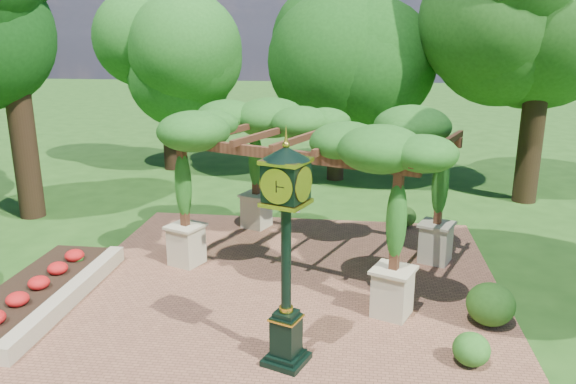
# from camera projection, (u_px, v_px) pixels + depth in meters

# --- Properties ---
(ground) EXTENTS (120.00, 120.00, 0.00)m
(ground) POSITION_uv_depth(u_px,v_px,m) (272.00, 329.00, 11.38)
(ground) COLOR #1E4714
(ground) RESTS_ON ground
(brick_plaza) EXTENTS (10.00, 12.00, 0.04)m
(brick_plaza) POSITION_uv_depth(u_px,v_px,m) (279.00, 306.00, 12.33)
(brick_plaza) COLOR brown
(brick_plaza) RESTS_ON ground
(border_wall) EXTENTS (0.35, 5.00, 0.40)m
(border_wall) POSITION_uv_depth(u_px,v_px,m) (70.00, 296.00, 12.38)
(border_wall) COLOR #C6B793
(border_wall) RESTS_ON ground
(flower_bed) EXTENTS (1.50, 5.00, 0.36)m
(flower_bed) POSITION_uv_depth(u_px,v_px,m) (32.00, 295.00, 12.50)
(flower_bed) COLOR red
(flower_bed) RESTS_ON ground
(pedestal_clock) EXTENTS (1.03, 1.03, 4.07)m
(pedestal_clock) POSITION_uv_depth(u_px,v_px,m) (286.00, 238.00, 9.53)
(pedestal_clock) COLOR black
(pedestal_clock) RESTS_ON brick_plaza
(pergola) EXTENTS (7.45, 6.12, 4.04)m
(pergola) POSITION_uv_depth(u_px,v_px,m) (313.00, 138.00, 13.73)
(pergola) COLOR beige
(pergola) RESTS_ON brick_plaza
(sundial) EXTENTS (0.72, 0.72, 1.14)m
(sundial) POSITION_uv_depth(u_px,v_px,m) (290.00, 196.00, 18.91)
(sundial) COLOR gray
(sundial) RESTS_ON ground
(shrub_front) EXTENTS (0.84, 0.84, 0.60)m
(shrub_front) POSITION_uv_depth(u_px,v_px,m) (471.00, 349.00, 10.04)
(shrub_front) COLOR #26601B
(shrub_front) RESTS_ON brick_plaza
(shrub_mid) EXTENTS (1.13, 1.13, 0.88)m
(shrub_mid) POSITION_uv_depth(u_px,v_px,m) (491.00, 304.00, 11.41)
(shrub_mid) COLOR #245117
(shrub_mid) RESTS_ON brick_plaza
(shrub_back) EXTENTS (0.79, 0.79, 0.66)m
(shrub_back) POSITION_uv_depth(u_px,v_px,m) (404.00, 216.00, 17.23)
(shrub_back) COLOR #2B5819
(shrub_back) RESTS_ON brick_plaza
(tree_west_far) EXTENTS (4.24, 4.24, 7.01)m
(tree_west_far) POSITION_uv_depth(u_px,v_px,m) (166.00, 57.00, 23.52)
(tree_west_far) COLOR black
(tree_west_far) RESTS_ON ground
(tree_north) EXTENTS (4.75, 4.75, 7.35)m
(tree_north) POSITION_uv_depth(u_px,v_px,m) (338.00, 53.00, 21.71)
(tree_north) COLOR #312313
(tree_north) RESTS_ON ground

